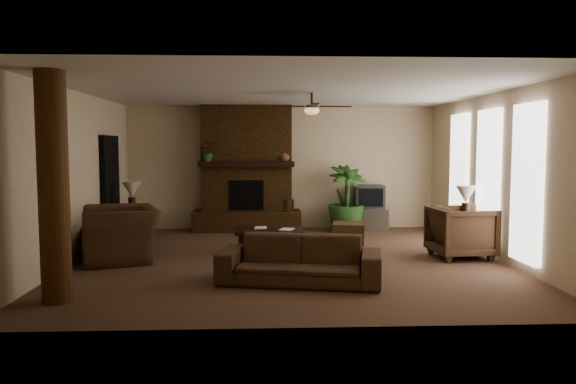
{
  "coord_description": "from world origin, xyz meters",
  "views": [
    {
      "loc": [
        -0.43,
        -9.07,
        1.9
      ],
      "look_at": [
        0.0,
        0.4,
        1.1
      ],
      "focal_mm": 34.15,
      "sensor_mm": 36.0,
      "label": 1
    }
  ],
  "objects_px": {
    "ottoman": "(348,233)",
    "side_table_right": "(464,238)",
    "log_column": "(54,188)",
    "tv_stand": "(370,219)",
    "armchair_left": "(119,225)",
    "lamp_right": "(466,197)",
    "floor_vase": "(286,211)",
    "floor_plant": "(346,213)",
    "lamp_left": "(132,192)",
    "armchair_right": "(461,230)",
    "side_table_left": "(135,229)",
    "sofa": "(300,252)",
    "coffee_table": "(269,232)"
  },
  "relations": [
    {
      "from": "side_table_left",
      "to": "lamp_left",
      "type": "relative_size",
      "value": 0.85
    },
    {
      "from": "lamp_left",
      "to": "side_table_right",
      "type": "height_order",
      "value": "lamp_left"
    },
    {
      "from": "coffee_table",
      "to": "side_table_left",
      "type": "relative_size",
      "value": 2.18
    },
    {
      "from": "floor_vase",
      "to": "lamp_left",
      "type": "height_order",
      "value": "lamp_left"
    },
    {
      "from": "tv_stand",
      "to": "side_table_right",
      "type": "distance_m",
      "value": 3.04
    },
    {
      "from": "floor_plant",
      "to": "lamp_left",
      "type": "relative_size",
      "value": 2.28
    },
    {
      "from": "sofa",
      "to": "floor_vase",
      "type": "bearing_deg",
      "value": 100.82
    },
    {
      "from": "armchair_left",
      "to": "armchair_right",
      "type": "height_order",
      "value": "armchair_left"
    },
    {
      "from": "armchair_left",
      "to": "lamp_right",
      "type": "xyz_separation_m",
      "value": [
        5.97,
        0.32,
        0.41
      ]
    },
    {
      "from": "tv_stand",
      "to": "lamp_left",
      "type": "relative_size",
      "value": 1.31
    },
    {
      "from": "armchair_right",
      "to": "lamp_left",
      "type": "bearing_deg",
      "value": 69.02
    },
    {
      "from": "log_column",
      "to": "ottoman",
      "type": "relative_size",
      "value": 4.67
    },
    {
      "from": "floor_plant",
      "to": "side_table_right",
      "type": "xyz_separation_m",
      "value": [
        1.72,
        -2.52,
        -0.14
      ]
    },
    {
      "from": "sofa",
      "to": "coffee_table",
      "type": "xyz_separation_m",
      "value": [
        -0.39,
        2.14,
        -0.06
      ]
    },
    {
      "from": "log_column",
      "to": "tv_stand",
      "type": "distance_m",
      "value": 7.52
    },
    {
      "from": "coffee_table",
      "to": "floor_vase",
      "type": "xyz_separation_m",
      "value": [
        0.41,
        2.62,
        0.06
      ]
    },
    {
      "from": "floor_vase",
      "to": "lamp_right",
      "type": "xyz_separation_m",
      "value": [
        3.06,
        -2.78,
        0.57
      ]
    },
    {
      "from": "lamp_left",
      "to": "lamp_right",
      "type": "bearing_deg",
      "value": -11.91
    },
    {
      "from": "lamp_left",
      "to": "tv_stand",
      "type": "bearing_deg",
      "value": 16.52
    },
    {
      "from": "armchair_right",
      "to": "side_table_left",
      "type": "height_order",
      "value": "armchair_right"
    },
    {
      "from": "log_column",
      "to": "coffee_table",
      "type": "height_order",
      "value": "log_column"
    },
    {
      "from": "armchair_right",
      "to": "tv_stand",
      "type": "relative_size",
      "value": 1.14
    },
    {
      "from": "sofa",
      "to": "side_table_right",
      "type": "relative_size",
      "value": 4.05
    },
    {
      "from": "ottoman",
      "to": "side_table_left",
      "type": "relative_size",
      "value": 1.09
    },
    {
      "from": "lamp_left",
      "to": "armchair_right",
      "type": "bearing_deg",
      "value": -15.91
    },
    {
      "from": "ottoman",
      "to": "side_table_right",
      "type": "relative_size",
      "value": 1.09
    },
    {
      "from": "floor_vase",
      "to": "lamp_left",
      "type": "distance_m",
      "value": 3.47
    },
    {
      "from": "log_column",
      "to": "side_table_left",
      "type": "bearing_deg",
      "value": 90.14
    },
    {
      "from": "armchair_left",
      "to": "tv_stand",
      "type": "xyz_separation_m",
      "value": [
        4.83,
        3.1,
        -0.35
      ]
    },
    {
      "from": "lamp_left",
      "to": "lamp_right",
      "type": "xyz_separation_m",
      "value": [
        6.14,
        -1.29,
        0.0
      ]
    },
    {
      "from": "log_column",
      "to": "floor_vase",
      "type": "xyz_separation_m",
      "value": [
        3.04,
        5.55,
        -0.97
      ]
    },
    {
      "from": "side_table_right",
      "to": "lamp_right",
      "type": "distance_m",
      "value": 0.73
    },
    {
      "from": "ottoman",
      "to": "lamp_right",
      "type": "height_order",
      "value": "lamp_right"
    },
    {
      "from": "armchair_left",
      "to": "side_table_left",
      "type": "xyz_separation_m",
      "value": [
        -0.13,
        1.65,
        -0.32
      ]
    },
    {
      "from": "tv_stand",
      "to": "floor_plant",
      "type": "height_order",
      "value": "floor_plant"
    },
    {
      "from": "floor_plant",
      "to": "sofa",
      "type": "bearing_deg",
      "value": -106.46
    },
    {
      "from": "armchair_left",
      "to": "ottoman",
      "type": "distance_m",
      "value": 4.3
    },
    {
      "from": "armchair_right",
      "to": "side_table_right",
      "type": "relative_size",
      "value": 1.76
    },
    {
      "from": "side_table_left",
      "to": "side_table_right",
      "type": "xyz_separation_m",
      "value": [
        6.06,
        -1.38,
        0.0
      ]
    },
    {
      "from": "tv_stand",
      "to": "side_table_right",
      "type": "bearing_deg",
      "value": -52.73
    },
    {
      "from": "coffee_table",
      "to": "side_table_left",
      "type": "height_order",
      "value": "side_table_left"
    },
    {
      "from": "armchair_right",
      "to": "tv_stand",
      "type": "xyz_separation_m",
      "value": [
        -0.93,
        3.17,
        -0.23
      ]
    },
    {
      "from": "armchair_left",
      "to": "floor_plant",
      "type": "relative_size",
      "value": 0.92
    },
    {
      "from": "tv_stand",
      "to": "side_table_left",
      "type": "relative_size",
      "value": 1.55
    },
    {
      "from": "lamp_left",
      "to": "lamp_right",
      "type": "distance_m",
      "value": 6.27
    },
    {
      "from": "coffee_table",
      "to": "ottoman",
      "type": "xyz_separation_m",
      "value": [
        1.55,
        0.91,
        -0.17
      ]
    },
    {
      "from": "armchair_left",
      "to": "ottoman",
      "type": "bearing_deg",
      "value": 88.56
    },
    {
      "from": "sofa",
      "to": "floor_plant",
      "type": "relative_size",
      "value": 1.51
    },
    {
      "from": "sofa",
      "to": "floor_vase",
      "type": "height_order",
      "value": "sofa"
    },
    {
      "from": "ottoman",
      "to": "tv_stand",
      "type": "relative_size",
      "value": 0.71
    }
  ]
}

